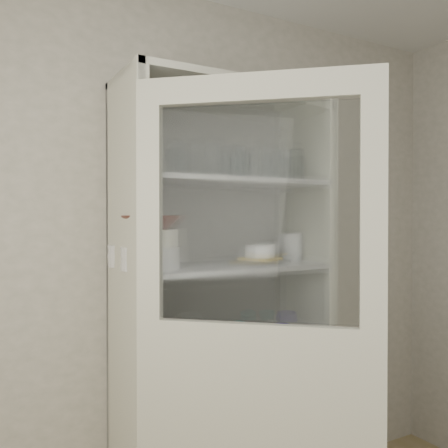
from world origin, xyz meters
TOP-DOWN VIEW (x-y plane):
  - wall_back at (0.00, 1.50)m, footprint 3.60×0.02m
  - pantry_cabinet at (0.20, 1.34)m, footprint 1.00×0.45m
  - cupboard_door at (0.04, 0.75)m, footprint 0.70×0.63m
  - tumbler_0 at (-0.10, 1.11)m, footprint 0.08×0.08m
  - tumbler_1 at (0.08, 1.15)m, footprint 0.09×0.09m
  - tumbler_2 at (0.21, 1.12)m, footprint 0.07×0.07m
  - tumbler_3 at (0.20, 1.16)m, footprint 0.08×0.08m
  - tumbler_4 at (0.35, 1.15)m, footprint 0.08×0.08m
  - tumbler_5 at (0.39, 1.12)m, footprint 0.08×0.08m
  - tumbler_6 at (0.45, 1.13)m, footprint 0.09×0.09m
  - tumbler_7 at (-0.21, 1.25)m, footprint 0.08×0.08m
  - tumbler_8 at (-0.05, 1.27)m, footprint 0.09×0.09m
  - tumbler_9 at (0.21, 1.29)m, footprint 0.09×0.09m
  - tumbler_10 at (0.21, 1.24)m, footprint 0.10×0.10m
  - tumbler_11 at (0.36, 1.25)m, footprint 0.08×0.08m
  - goblet_0 at (-0.03, 1.35)m, footprint 0.07×0.07m
  - goblet_1 at (0.08, 1.38)m, footprint 0.07×0.07m
  - goblet_2 at (0.33, 1.37)m, footprint 0.08×0.08m
  - goblet_3 at (0.61, 1.37)m, footprint 0.07×0.07m
  - plate_stack_front at (-0.18, 1.23)m, footprint 0.25×0.25m
  - plate_stack_back at (-0.20, 1.41)m, footprint 0.22×0.22m
  - cream_bowl at (-0.18, 1.23)m, footprint 0.25×0.25m
  - terracotta_bowl at (-0.18, 1.23)m, footprint 0.29×0.29m
  - glass_platter at (0.38, 1.24)m, footprint 0.32×0.32m
  - yellow_trivet at (0.38, 1.24)m, footprint 0.21×0.21m
  - white_ramekin at (0.38, 1.24)m, footprint 0.16×0.16m
  - grey_bowl_stack at (0.61, 1.30)m, footprint 0.12×0.12m
  - mug_blue at (0.49, 1.21)m, footprint 0.14×0.14m
  - mug_teal at (0.41, 1.30)m, footprint 0.11×0.11m
  - mug_white at (0.34, 1.13)m, footprint 0.10×0.10m
  - teal_jar at (0.29, 1.28)m, footprint 0.09×0.09m
  - measuring_cups at (0.15, 1.22)m, footprint 0.09×0.09m
  - white_canister at (-0.04, 1.28)m, footprint 0.16×0.16m
  - cream_dish at (0.09, 1.24)m, footprint 0.31×0.31m
  - tin_box at (0.37, 1.24)m, footprint 0.22×0.17m
  - tumbler_12 at (0.02, 1.19)m, footprint 0.07×0.07m
  - tumbler_13 at (0.53, 1.15)m, footprint 0.08×0.08m

SIDE VIEW (x-z plane):
  - tin_box at x=0.37m, z-range 0.46..0.52m
  - cream_dish at x=0.09m, z-range 0.46..0.54m
  - cupboard_door at x=0.04m, z-range -0.13..1.87m
  - measuring_cups at x=0.15m, z-range 0.86..0.90m
  - mug_white at x=0.34m, z-range 0.86..0.95m
  - mug_teal at x=0.41m, z-range 0.86..0.95m
  - mug_blue at x=0.49m, z-range 0.86..0.95m
  - teal_jar at x=0.29m, z-range 0.86..0.96m
  - white_canister at x=-0.04m, z-range 0.86..1.00m
  - pantry_cabinet at x=0.20m, z-range -0.11..1.99m
  - glass_platter at x=0.38m, z-range 1.26..1.28m
  - yellow_trivet at x=0.38m, z-range 1.28..1.29m
  - wall_back at x=0.00m, z-range 0.00..2.60m
  - plate_stack_front at x=-0.18m, z-range 1.26..1.36m
  - plate_stack_back at x=-0.20m, z-range 1.26..1.36m
  - white_ramekin at x=0.38m, z-range 1.29..1.35m
  - grey_bowl_stack at x=0.61m, z-range 1.26..1.40m
  - cream_bowl at x=-0.18m, z-range 1.36..1.43m
  - terracotta_bowl at x=-0.18m, z-range 1.43..1.49m
  - tumbler_9 at x=0.21m, z-range 1.66..1.79m
  - tumbler_0 at x=-0.10m, z-range 1.66..1.79m
  - tumbler_5 at x=0.39m, z-range 1.66..1.79m
  - tumbler_2 at x=0.21m, z-range 1.66..1.79m
  - tumbler_3 at x=0.20m, z-range 1.66..1.80m
  - tumbler_6 at x=0.45m, z-range 1.66..1.80m
  - tumbler_7 at x=-0.21m, z-range 1.66..1.80m
  - tumbler_12 at x=0.02m, z-range 1.66..1.80m
  - tumbler_4 at x=0.35m, z-range 1.66..1.81m
  - tumbler_8 at x=-0.05m, z-range 1.66..1.81m
  - tumbler_11 at x=0.36m, z-range 1.66..1.81m
  - tumbler_13 at x=0.53m, z-range 1.66..1.81m
  - goblet_3 at x=0.61m, z-range 1.66..1.81m
  - goblet_1 at x=0.08m, z-range 1.66..1.81m
  - goblet_0 at x=-0.03m, z-range 1.66..1.81m
  - tumbler_1 at x=0.08m, z-range 1.66..1.81m
  - tumbler_10 at x=0.21m, z-range 1.66..1.82m
  - goblet_2 at x=0.33m, z-range 1.66..1.83m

